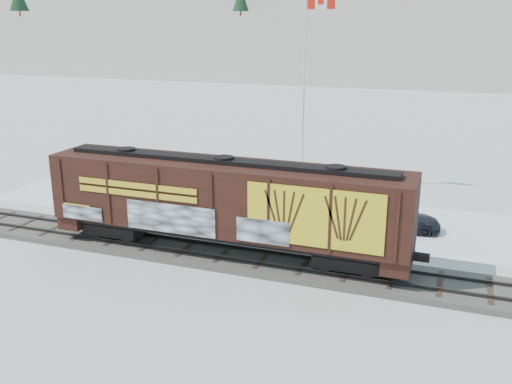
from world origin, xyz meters
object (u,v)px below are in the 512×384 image
at_px(hopper_railcar, 225,200).
at_px(car_silver, 290,207).
at_px(car_white, 363,210).
at_px(flagpole, 305,119).
at_px(car_dark, 397,218).

bearing_deg(hopper_railcar, car_silver, 79.15).
height_order(hopper_railcar, car_white, hopper_railcar).
height_order(flagpole, car_white, flagpole).
relative_size(flagpole, car_silver, 3.29).
relative_size(flagpole, car_white, 3.20).
xyz_separation_m(flagpole, car_white, (4.97, -5.02, -4.20)).
distance_m(flagpole, car_white, 8.22).
height_order(car_silver, car_dark, car_silver).
bearing_deg(car_white, flagpole, 64.02).
bearing_deg(car_dark, flagpole, 43.43).
bearing_deg(car_silver, car_dark, -86.42).
relative_size(hopper_railcar, car_dark, 3.79).
bearing_deg(car_silver, hopper_railcar, 171.01).
distance_m(car_silver, car_dark, 6.06).
bearing_deg(car_white, car_dark, -90.19).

